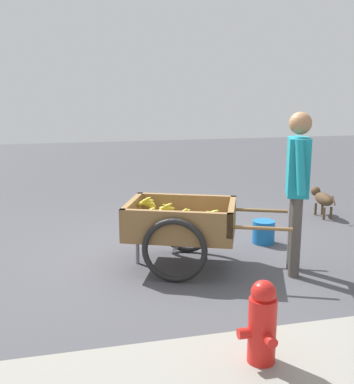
{
  "coord_description": "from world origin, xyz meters",
  "views": [
    {
      "loc": [
        1.2,
        4.98,
        1.83
      ],
      "look_at": [
        0.01,
        0.15,
        0.75
      ],
      "focal_mm": 44.47,
      "sensor_mm": 36.0,
      "label": 1
    }
  ],
  "objects_px": {
    "fruit_cart": "(180,226)",
    "dog": "(323,198)",
    "fire_hydrant": "(262,331)",
    "plastic_bucket": "(263,232)",
    "vendor_person": "(297,179)"
  },
  "relations": [
    {
      "from": "dog",
      "to": "vendor_person",
      "type": "bearing_deg",
      "value": 52.63
    },
    {
      "from": "fruit_cart",
      "to": "plastic_bucket",
      "type": "height_order",
      "value": "fruit_cart"
    },
    {
      "from": "dog",
      "to": "fire_hydrant",
      "type": "height_order",
      "value": "fire_hydrant"
    },
    {
      "from": "vendor_person",
      "to": "dog",
      "type": "xyz_separation_m",
      "value": [
        -1.44,
        -1.88,
        -0.7
      ]
    },
    {
      "from": "fire_hydrant",
      "to": "plastic_bucket",
      "type": "height_order",
      "value": "fire_hydrant"
    },
    {
      "from": "fruit_cart",
      "to": "plastic_bucket",
      "type": "relative_size",
      "value": 6.55
    },
    {
      "from": "fire_hydrant",
      "to": "plastic_bucket",
      "type": "bearing_deg",
      "value": -114.36
    },
    {
      "from": "fire_hydrant",
      "to": "fruit_cart",
      "type": "bearing_deg",
      "value": -89.78
    },
    {
      "from": "dog",
      "to": "plastic_bucket",
      "type": "bearing_deg",
      "value": 34.94
    },
    {
      "from": "vendor_person",
      "to": "dog",
      "type": "height_order",
      "value": "vendor_person"
    },
    {
      "from": "dog",
      "to": "fire_hydrant",
      "type": "bearing_deg",
      "value": 54.44
    },
    {
      "from": "fire_hydrant",
      "to": "plastic_bucket",
      "type": "xyz_separation_m",
      "value": [
        -1.16,
        -2.56,
        -0.2
      ]
    },
    {
      "from": "fruit_cart",
      "to": "dog",
      "type": "relative_size",
      "value": 2.69
    },
    {
      "from": "dog",
      "to": "fire_hydrant",
      "type": "distance_m",
      "value": 4.3
    },
    {
      "from": "vendor_person",
      "to": "plastic_bucket",
      "type": "distance_m",
      "value": 1.26
    }
  ]
}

